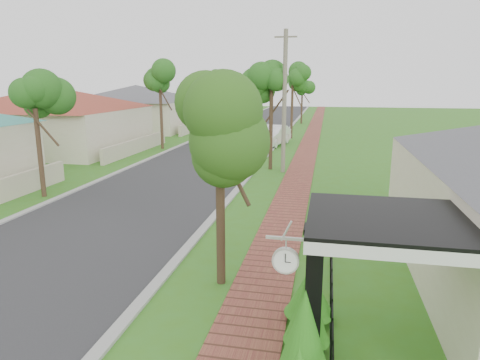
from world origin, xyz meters
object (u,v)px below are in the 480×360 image
Objects in this scene: parked_car_red at (240,148)px; station_clock at (286,259)px; porch_post at (313,300)px; utility_pole at (284,102)px; near_tree at (220,135)px; parked_car_white at (272,136)px.

parked_car_red is 21.19m from station_clock.
station_clock is at bearing -69.82° from parked_car_red.
station_clock reaches higher than parked_car_red.
station_clock is (-0.50, -0.19, 0.83)m from porch_post.
parked_car_red is at bearing 129.30° from utility_pole.
parked_car_red is 4.64× the size of station_clock.
near_tree is 13.81m from utility_pole.
porch_post is at bearing -68.39° from parked_car_red.
parked_car_white is at bearing 83.20° from parked_car_red.
utility_pole is at bearing 89.59° from near_tree.
porch_post is 0.68× the size of parked_car_red.
utility_pole reaches higher than parked_car_red.
station_clock is at bearing -55.45° from near_tree.
porch_post is at bearing -69.07° from parked_car_white.
near_tree reaches higher than parked_car_red.
parked_car_white is at bearing 94.32° from near_tree.
parked_car_white is at bearing 97.84° from station_clock.
near_tree is at bearing -73.48° from parked_car_red.
porch_post is 0.99m from station_clock.
near_tree is at bearing -73.71° from parked_car_white.
parked_car_red is at bearing 100.17° from near_tree.
utility_pole is at bearing -67.30° from parked_car_white.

